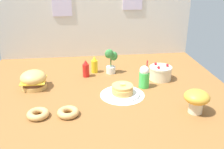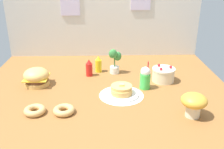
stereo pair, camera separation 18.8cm
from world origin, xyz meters
The scene contains 13 objects.
ground_plane centered at (0.00, 0.00, -0.01)m, with size 2.24×2.16×0.02m, color brown.
back_wall centered at (0.00, 1.07, 0.42)m, with size 2.24×0.04×0.83m.
doily_mat centered at (0.14, -0.01, 0.00)m, with size 0.38×0.38×0.00m, color white.
burger centered at (-0.62, 0.23, 0.08)m, with size 0.23×0.23×0.16m.
pancake_stack centered at (0.14, -0.01, 0.04)m, with size 0.29×0.29×0.10m.
layer_cake centered at (0.56, 0.28, 0.07)m, with size 0.21×0.21×0.16m.
ketchup_bottle centered at (-0.15, 0.43, 0.08)m, with size 0.06×0.06×0.17m.
mustard_bottle centered at (-0.06, 0.53, 0.08)m, with size 0.06×0.06×0.17m.
cream_soda_cup centered at (0.36, 0.13, 0.10)m, with size 0.09×0.09×0.26m.
donut_pink_glaze centered at (-0.52, -0.28, 0.03)m, with size 0.16×0.16×0.05m.
donut_chocolate centered at (-0.30, -0.28, 0.03)m, with size 0.16×0.16×0.05m.
potted_plant centered at (0.10, 0.49, 0.14)m, with size 0.13×0.10×0.26m.
mushroom_stool centered at (0.63, -0.35, 0.11)m, with size 0.19×0.19×0.18m.
Camera 2 is at (0.00, -1.96, 1.01)m, focal length 41.77 mm.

